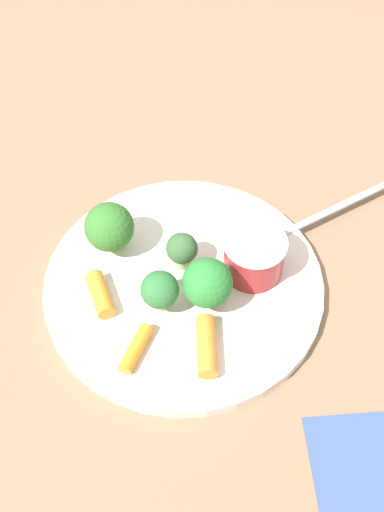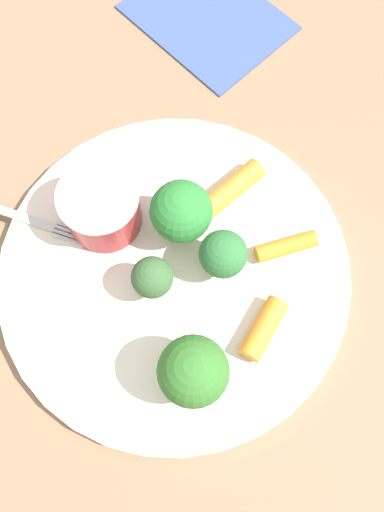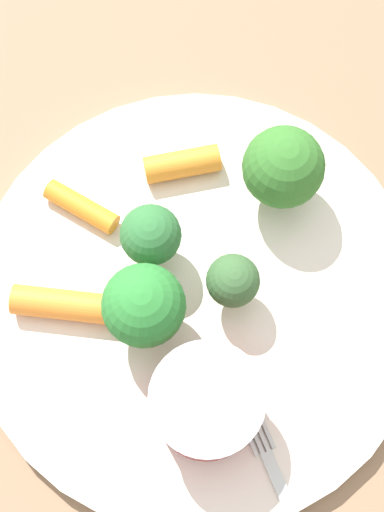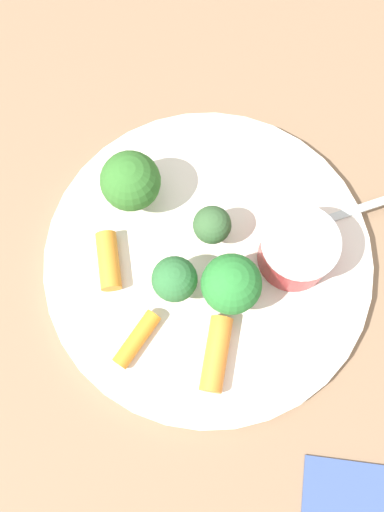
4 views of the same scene
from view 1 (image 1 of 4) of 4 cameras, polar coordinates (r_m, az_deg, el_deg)
The scene contains 11 objects.
ground_plane at distance 0.65m, azimuth -0.69°, elevation -2.82°, with size 2.40×2.40×0.00m, color #83654B.
plate at distance 0.65m, azimuth -0.70°, elevation -2.52°, with size 0.26×0.26×0.01m, color silver.
sauce_cup at distance 0.64m, azimuth 5.22°, elevation -0.01°, with size 0.06×0.06×0.04m.
broccoli_floret_0 at distance 0.60m, azimuth -2.72°, elevation -2.87°, with size 0.03×0.03×0.05m.
broccoli_floret_1 at distance 0.64m, azimuth -6.95°, elevation 2.41°, with size 0.05×0.05×0.06m.
broccoli_floret_2 at distance 0.63m, azimuth -0.86°, elevation 0.56°, with size 0.03×0.03×0.04m.
broccoli_floret_3 at distance 0.60m, azimuth 1.29°, elevation -2.29°, with size 0.05×0.05×0.06m.
carrot_stick_0 at distance 0.63m, azimuth -7.70°, elevation -3.21°, with size 0.02×0.02×0.05m, color orange.
carrot_stick_1 at distance 0.60m, azimuth -4.70°, elevation -7.72°, with size 0.01×0.01×0.05m, color orange.
carrot_stick_2 at distance 0.59m, azimuth 1.24°, elevation -7.57°, with size 0.02×0.02×0.06m, color orange.
fork at distance 0.70m, azimuth 10.44°, elevation 3.20°, with size 0.18×0.04×0.00m.
Camera 1 is at (-0.12, -0.35, 0.53)m, focal length 47.70 mm.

